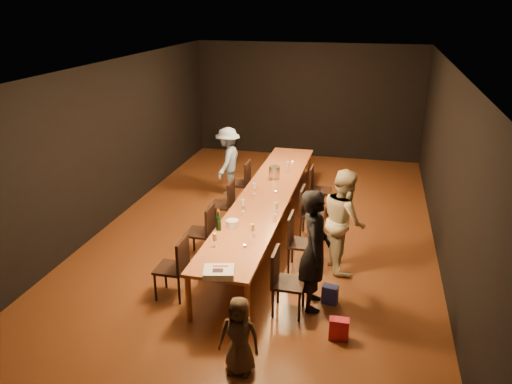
% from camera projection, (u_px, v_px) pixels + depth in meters
% --- Properties ---
extents(ground, '(10.00, 10.00, 0.00)m').
position_uv_depth(ground, '(266.00, 232.00, 9.25)').
color(ground, '#4B2312').
rests_on(ground, ground).
extents(room_shell, '(6.04, 10.04, 3.02)m').
position_uv_depth(room_shell, '(267.00, 122.00, 8.50)').
color(room_shell, black).
rests_on(room_shell, ground).
extents(table, '(0.90, 6.00, 0.75)m').
position_uv_depth(table, '(266.00, 197.00, 9.00)').
color(table, '#95532B').
rests_on(table, ground).
extents(chair_right_0, '(0.42, 0.42, 0.93)m').
position_uv_depth(chair_right_0, '(289.00, 282.00, 6.72)').
color(chair_right_0, black).
rests_on(chair_right_0, ground).
extents(chair_right_1, '(0.42, 0.42, 0.93)m').
position_uv_depth(chair_right_1, '(302.00, 243.00, 7.81)').
color(chair_right_1, black).
rests_on(chair_right_1, ground).
extents(chair_right_2, '(0.42, 0.42, 0.93)m').
position_uv_depth(chair_right_2, '(312.00, 213.00, 8.89)').
color(chair_right_2, black).
rests_on(chair_right_2, ground).
extents(chair_right_3, '(0.42, 0.42, 0.93)m').
position_uv_depth(chair_right_3, '(321.00, 190.00, 9.98)').
color(chair_right_3, black).
rests_on(chair_right_3, ground).
extents(chair_left_0, '(0.42, 0.42, 0.93)m').
position_uv_depth(chair_left_0, '(171.00, 267.00, 7.10)').
color(chair_left_0, black).
rests_on(chair_left_0, ground).
extents(chair_left_1, '(0.42, 0.42, 0.93)m').
position_uv_depth(chair_left_1, '(200.00, 232.00, 8.18)').
color(chair_left_1, black).
rests_on(chair_left_1, ground).
extents(chair_left_2, '(0.42, 0.42, 0.93)m').
position_uv_depth(chair_left_2, '(222.00, 204.00, 9.27)').
color(chair_left_2, black).
rests_on(chair_left_2, ground).
extents(chair_left_3, '(0.42, 0.42, 0.93)m').
position_uv_depth(chair_left_3, '(239.00, 183.00, 10.36)').
color(chair_left_3, black).
rests_on(chair_left_3, ground).
extents(woman_birthday, '(0.50, 0.68, 1.74)m').
position_uv_depth(woman_birthday, '(314.00, 250.00, 6.73)').
color(woman_birthday, black).
rests_on(woman_birthday, ground).
extents(woman_tan, '(0.87, 0.97, 1.65)m').
position_uv_depth(woman_tan, '(344.00, 220.00, 7.75)').
color(woman_tan, beige).
rests_on(woman_tan, ground).
extents(man_blue, '(0.59, 0.98, 1.47)m').
position_uv_depth(man_blue, '(228.00, 161.00, 10.88)').
color(man_blue, '#7C98C0').
rests_on(man_blue, ground).
extents(child, '(0.47, 0.31, 0.97)m').
position_uv_depth(child, '(239.00, 336.00, 5.63)').
color(child, '#433525').
rests_on(child, ground).
extents(gift_bag_red, '(0.25, 0.15, 0.29)m').
position_uv_depth(gift_bag_red, '(339.00, 329.00, 6.29)').
color(gift_bag_red, red).
rests_on(gift_bag_red, ground).
extents(gift_bag_blue, '(0.23, 0.17, 0.27)m').
position_uv_depth(gift_bag_blue, '(330.00, 294.00, 7.05)').
color(gift_bag_blue, '#2536A4').
rests_on(gift_bag_blue, ground).
extents(birthday_cake, '(0.45, 0.39, 0.09)m').
position_uv_depth(birthday_cake, '(219.00, 272.00, 6.33)').
color(birthday_cake, white).
rests_on(birthday_cake, table).
extents(plate_stack, '(0.22, 0.22, 0.11)m').
position_uv_depth(plate_stack, '(232.00, 223.00, 7.68)').
color(plate_stack, white).
rests_on(plate_stack, table).
extents(champagne_bottle, '(0.11, 0.11, 0.34)m').
position_uv_depth(champagne_bottle, '(218.00, 220.00, 7.53)').
color(champagne_bottle, black).
rests_on(champagne_bottle, table).
extents(ice_bucket, '(0.25, 0.25, 0.24)m').
position_uv_depth(ice_bucket, '(274.00, 172.00, 9.75)').
color(ice_bucket, silver).
rests_on(ice_bucket, table).
extents(wineglass_0, '(0.06, 0.06, 0.21)m').
position_uv_depth(wineglass_0, '(215.00, 240.00, 7.05)').
color(wineglass_0, beige).
rests_on(wineglass_0, table).
extents(wineglass_1, '(0.06, 0.06, 0.21)m').
position_uv_depth(wineglass_1, '(252.00, 230.00, 7.34)').
color(wineglass_1, beige).
rests_on(wineglass_1, table).
extents(wineglass_2, '(0.06, 0.06, 0.21)m').
position_uv_depth(wineglass_2, '(243.00, 205.00, 8.23)').
color(wineglass_2, silver).
rests_on(wineglass_2, table).
extents(wineglass_3, '(0.06, 0.06, 0.21)m').
position_uv_depth(wineglass_3, '(276.00, 208.00, 8.10)').
color(wineglass_3, beige).
rests_on(wineglass_3, table).
extents(wineglass_4, '(0.06, 0.06, 0.21)m').
position_uv_depth(wineglass_4, '(254.00, 188.00, 8.96)').
color(wineglass_4, silver).
rests_on(wineglass_4, table).
extents(wineglass_5, '(0.06, 0.06, 0.21)m').
position_uv_depth(wineglass_5, '(287.00, 167.00, 10.12)').
color(wineglass_5, silver).
rests_on(wineglass_5, table).
extents(tealight_near, '(0.05, 0.05, 0.03)m').
position_uv_depth(tealight_near, '(245.00, 246.00, 7.06)').
color(tealight_near, '#B2B7B2').
rests_on(tealight_near, table).
extents(tealight_mid, '(0.05, 0.05, 0.03)m').
position_uv_depth(tealight_mid, '(276.00, 192.00, 9.04)').
color(tealight_mid, '#B2B7B2').
rests_on(tealight_mid, table).
extents(tealight_far, '(0.05, 0.05, 0.03)m').
position_uv_depth(tealight_far, '(292.00, 162.00, 10.67)').
color(tealight_far, '#B2B7B2').
rests_on(tealight_far, table).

